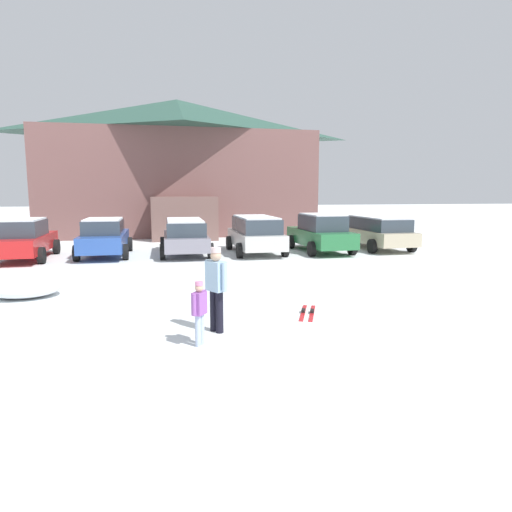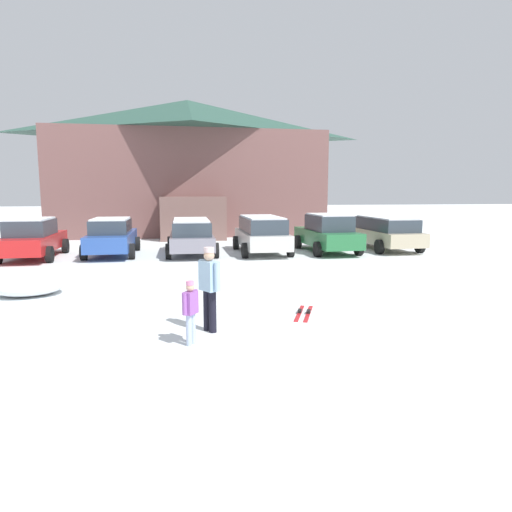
# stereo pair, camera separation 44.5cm
# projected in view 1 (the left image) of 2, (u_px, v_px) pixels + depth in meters

# --- Properties ---
(ground) EXTENTS (160.00, 160.00, 0.00)m
(ground) POSITION_uv_depth(u_px,v_px,m) (323.00, 419.00, 5.51)
(ground) COLOR silver
(ski_lodge) EXTENTS (17.26, 12.05, 8.67)m
(ski_lodge) POSITION_uv_depth(u_px,v_px,m) (178.00, 166.00, 30.43)
(ski_lodge) COLOR brown
(ski_lodge) RESTS_ON ground
(parked_red_sedan) EXTENTS (2.20, 4.57, 1.65)m
(parked_red_sedan) POSITION_uv_depth(u_px,v_px,m) (24.00, 239.00, 18.20)
(parked_red_sedan) COLOR red
(parked_red_sedan) RESTS_ON ground
(parked_blue_hatchback) EXTENTS (2.15, 4.50, 1.60)m
(parked_blue_hatchback) POSITION_uv_depth(u_px,v_px,m) (104.00, 237.00, 19.19)
(parked_blue_hatchback) COLOR #2B4E9F
(parked_blue_hatchback) RESTS_ON ground
(parked_grey_wagon) EXTENTS (2.18, 4.72, 1.52)m
(parked_grey_wagon) POSITION_uv_depth(u_px,v_px,m) (185.00, 235.00, 19.69)
(parked_grey_wagon) COLOR gray
(parked_grey_wagon) RESTS_ON ground
(parked_silver_wagon) EXTENTS (2.23, 4.59, 1.63)m
(parked_silver_wagon) POSITION_uv_depth(u_px,v_px,m) (256.00, 233.00, 20.06)
(parked_silver_wagon) COLOR beige
(parked_silver_wagon) RESTS_ON ground
(parked_green_coupe) EXTENTS (2.27, 4.58, 1.72)m
(parked_green_coupe) POSITION_uv_depth(u_px,v_px,m) (321.00, 233.00, 20.52)
(parked_green_coupe) COLOR #256B3A
(parked_green_coupe) RESTS_ON ground
(parked_beige_suv) EXTENTS (2.28, 4.80, 1.54)m
(parked_beige_suv) POSITION_uv_depth(u_px,v_px,m) (377.00, 231.00, 21.56)
(parked_beige_suv) COLOR tan
(parked_beige_suv) RESTS_ON ground
(skier_child_in_purple_jacket) EXTENTS (0.29, 0.37, 1.16)m
(skier_child_in_purple_jacket) POSITION_uv_depth(u_px,v_px,m) (199.00, 310.00, 8.06)
(skier_child_in_purple_jacket) COLOR #A1B2D3
(skier_child_in_purple_jacket) RESTS_ON ground
(skier_adult_in_blue_parka) EXTENTS (0.42, 0.54, 1.67)m
(skier_adult_in_blue_parka) POSITION_uv_depth(u_px,v_px,m) (216.00, 285.00, 8.82)
(skier_adult_in_blue_parka) COLOR black
(skier_adult_in_blue_parka) RESTS_ON ground
(pair_of_skis) EXTENTS (0.74, 1.37, 0.08)m
(pair_of_skis) POSITION_uv_depth(u_px,v_px,m) (308.00, 312.00, 10.28)
(pair_of_skis) COLOR red
(pair_of_skis) RESTS_ON ground
(plowed_snow_pile) EXTENTS (1.89, 1.51, 0.53)m
(plowed_snow_pile) POSITION_uv_depth(u_px,v_px,m) (24.00, 287.00, 11.84)
(plowed_snow_pile) COLOR white
(plowed_snow_pile) RESTS_ON ground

